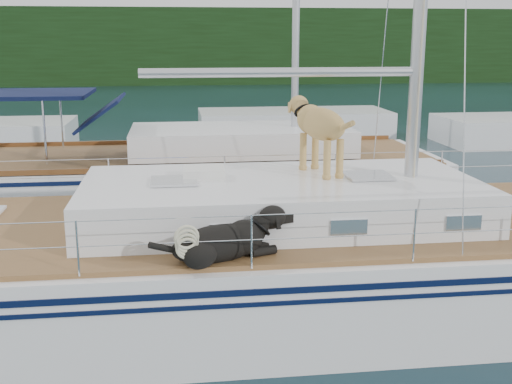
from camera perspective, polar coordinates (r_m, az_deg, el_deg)
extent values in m
plane|color=black|center=(8.98, -3.05, -10.37)|extent=(120.00, 120.00, 0.00)
cube|color=black|center=(53.20, -6.89, 12.72)|extent=(90.00, 3.00, 6.00)
cube|color=#595147|center=(54.48, -6.84, 10.21)|extent=(92.00, 1.00, 1.20)
cube|color=white|center=(8.79, -3.09, -7.39)|extent=(12.00, 3.80, 1.40)
cube|color=brown|center=(8.56, -3.15, -2.82)|extent=(11.52, 3.50, 0.06)
cube|color=white|center=(8.57, 2.16, -0.67)|extent=(5.20, 2.50, 0.55)
cylinder|color=silver|center=(8.32, 2.26, 10.58)|extent=(3.60, 0.12, 0.12)
cylinder|color=silver|center=(6.72, -2.10, -2.15)|extent=(10.56, 0.01, 0.01)
cylinder|color=silver|center=(10.12, -3.94, 3.16)|extent=(10.56, 0.01, 0.01)
cube|color=#1D34B6|center=(9.87, -8.28, -0.38)|extent=(0.88, 0.82, 0.06)
cube|color=silver|center=(8.61, -4.65, 1.72)|extent=(0.56, 0.47, 0.14)
torus|color=beige|center=(6.71, -6.19, -4.04)|extent=(0.35, 0.15, 0.33)
cube|color=white|center=(14.35, -6.10, 0.61)|extent=(11.00, 3.50, 1.30)
cube|color=brown|center=(14.22, -6.16, 3.16)|extent=(10.56, 3.29, 0.06)
cube|color=white|center=(14.24, -1.35, 4.68)|extent=(4.80, 2.30, 0.55)
cube|color=#0D1537|center=(14.34, -19.33, 8.22)|extent=(2.40, 2.30, 0.08)
cube|color=white|center=(24.83, 3.36, 5.99)|extent=(7.20, 3.00, 1.10)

